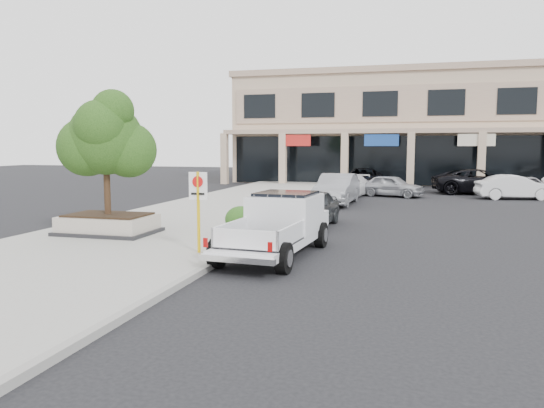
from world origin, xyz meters
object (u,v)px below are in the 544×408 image
Objects in this scene: curb_car_b at (337,189)px; lot_car_a at (392,186)px; curb_car_a at (309,208)px; lot_car_e at (529,185)px; no_parking_sign at (198,201)px; planter_tree at (111,139)px; planter at (108,224)px; pickup_truck at (275,226)px; lot_car_d at (479,181)px; lot_car_b at (515,187)px; curb_car_c at (349,186)px; curb_car_d at (363,178)px.

curb_car_b is 1.26× the size of lot_car_a.
lot_car_e is (10.91, 16.42, -0.07)m from curb_car_a.
no_parking_sign is at bearing -173.87° from lot_car_a.
planter_tree is at bearing 134.65° from lot_car_e.
planter is 0.56× the size of pickup_truck.
pickup_truck is 24.16m from lot_car_d.
lot_car_b is at bearing 68.42° from pickup_truck.
pickup_truck is (6.24, -1.65, -2.52)m from planter_tree.
pickup_truck reaches higher than curb_car_c.
planter_tree is 1.74× the size of no_parking_sign.
planter_tree reaches higher than lot_car_d.
pickup_truck is (2.03, 0.75, -0.74)m from no_parking_sign.
curb_car_c is 9.77m from lot_car_b.
lot_car_a is at bearing -66.17° from curb_car_d.
curb_car_b is at bearing 95.77° from curb_car_a.
curb_car_c is at bearing 86.98° from lot_car_b.
curb_car_a is 1.07× the size of lot_car_a.
curb_car_d is 1.25× the size of lot_car_b.
lot_car_e is at bearing 50.48° from planter.
lot_car_a is 0.67× the size of lot_car_d.
planter is 18.07m from curb_car_c.
curb_car_c reaches higher than planter.
lot_car_a reaches higher than lot_car_e.
lot_car_a reaches higher than planter.
curb_car_c is 2.70m from lot_car_a.
lot_car_a is at bearing 63.95° from planter.
curb_car_d is at bearing 69.70° from lot_car_e.
curb_car_b is (5.95, 12.36, -2.58)m from planter_tree.
curb_car_b reaches higher than lot_car_d.
no_parking_sign is at bearing -29.63° from planter_tree.
curb_car_a is 19.20m from curb_car_d.
lot_car_e is (8.39, 2.90, -0.02)m from lot_car_a.
lot_car_a is (2.56, 0.87, 0.01)m from curb_car_c.
lot_car_e is (16.99, 20.60, -2.75)m from planter_tree.
pickup_truck is 1.03× the size of curb_car_d.
curb_car_b reaches higher than curb_car_a.
no_parking_sign reaches higher than lot_car_b.
planter is 1.39× the size of no_parking_sign.
lot_car_a reaches higher than curb_car_c.
lot_car_e is at bearing -13.32° from curb_car_d.
curb_car_c is at bearing 95.06° from curb_car_a.
curb_car_a is 0.78× the size of curb_car_d.
curb_car_a is at bearing -172.13° from lot_car_a.
curb_car_b is 5.96m from lot_car_a.
lot_car_b is at bearing 60.49° from no_parking_sign.
planter_tree reaches higher than no_parking_sign.
lot_car_a is at bearing 64.10° from planter_tree.
curb_car_a is 1.10× the size of lot_car_e.
curb_car_c is at bearing 103.12° from lot_car_e.
planter_tree reaches higher than pickup_truck.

